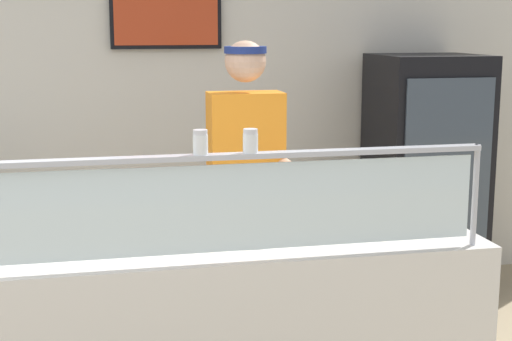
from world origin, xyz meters
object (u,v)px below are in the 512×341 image
(pizza_tray, at_px, (248,232))
(pizza_server, at_px, (254,228))
(pepper_flake_shaker, at_px, (250,142))
(parmesan_shaker, at_px, (200,144))
(drink_fridge, at_px, (425,176))
(worker_figure, at_px, (247,187))

(pizza_tray, relative_size, pizza_server, 1.49)
(pizza_server, xyz_separation_m, pepper_flake_shaker, (-0.08, -0.31, 0.42))
(pizza_server, relative_size, parmesan_shaker, 3.02)
(pizza_server, bearing_deg, drink_fridge, 59.14)
(worker_figure, bearing_deg, pizza_tray, -101.47)
(pizza_tray, height_order, parmesan_shaker, parmesan_shaker)
(pizza_server, relative_size, pepper_flake_shaker, 3.09)
(pizza_tray, distance_m, pepper_flake_shaker, 0.55)
(pizza_tray, relative_size, drink_fridge, 0.25)
(pepper_flake_shaker, bearing_deg, parmesan_shaker, 180.00)
(pizza_server, xyz_separation_m, drink_fridge, (1.56, 1.67, -0.17))
(parmesan_shaker, height_order, pepper_flake_shaker, parmesan_shaker)
(pizza_server, height_order, worker_figure, worker_figure)
(parmesan_shaker, height_order, worker_figure, worker_figure)
(pizza_tray, distance_m, drink_fridge, 2.29)
(worker_figure, height_order, drink_fridge, worker_figure)
(worker_figure, xyz_separation_m, drink_fridge, (1.44, 0.94, -0.18))
(parmesan_shaker, bearing_deg, pizza_server, 49.19)
(parmesan_shaker, xyz_separation_m, pepper_flake_shaker, (0.19, -0.00, -0.00))
(pizza_tray, bearing_deg, drink_fridge, 46.28)
(worker_figure, relative_size, drink_fridge, 1.07)
(pepper_flake_shaker, bearing_deg, drink_fridge, 50.47)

